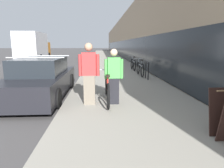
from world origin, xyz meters
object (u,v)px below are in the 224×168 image
object	(u,v)px
person_bystander	(89,74)
tandem_bicycle	(107,89)
cruiser_bike_nearest	(140,69)
cruiser_bike_middle	(133,64)
moving_truck	(33,47)
parked_sedan_curbside	(42,79)
bike_rack_hoop	(147,69)
person_rider	(114,77)

from	to	relation	value
person_bystander	tandem_bicycle	bearing A→B (deg)	27.78
cruiser_bike_nearest	cruiser_bike_middle	bearing A→B (deg)	89.50
person_bystander	cruiser_bike_middle	distance (m)	7.99
moving_truck	cruiser_bike_middle	bearing A→B (deg)	-46.23
person_bystander	parked_sedan_curbside	world-z (taller)	person_bystander
tandem_bicycle	bike_rack_hoop	size ratio (longest dim) A/B	2.74
person_bystander	person_rider	bearing A→B (deg)	-1.14
cruiser_bike_nearest	parked_sedan_curbside	world-z (taller)	parked_sedan_curbside
bike_rack_hoop	cruiser_bike_nearest	world-z (taller)	cruiser_bike_nearest
person_bystander	parked_sedan_curbside	xyz separation A→B (m)	(-1.74, 1.47, -0.39)
parked_sedan_curbside	bike_rack_hoop	bearing A→B (deg)	30.95
tandem_bicycle	parked_sedan_curbside	distance (m)	2.55
person_bystander	parked_sedan_curbside	bearing A→B (deg)	139.85
bike_rack_hoop	parked_sedan_curbside	world-z (taller)	parked_sedan_curbside
bike_rack_hoop	parked_sedan_curbside	size ratio (longest dim) A/B	0.18
tandem_bicycle	cruiser_bike_middle	bearing A→B (deg)	74.71
person_rider	person_bystander	distance (m)	0.69
person_bystander	cruiser_bike_nearest	bearing A→B (deg)	64.26
person_rider	cruiser_bike_nearest	world-z (taller)	person_rider
cruiser_bike_nearest	cruiser_bike_middle	size ratio (longest dim) A/B	1.03
tandem_bicycle	cruiser_bike_nearest	xyz separation A→B (m)	(1.98, 4.89, 0.01)
tandem_bicycle	bike_rack_hoop	world-z (taller)	tandem_bicycle
bike_rack_hoop	moving_truck	xyz separation A→B (m)	(-9.72, 13.54, 0.90)
person_bystander	cruiser_bike_nearest	distance (m)	5.74
tandem_bicycle	person_bystander	bearing A→B (deg)	-152.22
moving_truck	tandem_bicycle	bearing A→B (deg)	-66.28
parked_sedan_curbside	cruiser_bike_middle	bearing A→B (deg)	55.17
bike_rack_hoop	cruiser_bike_middle	size ratio (longest dim) A/B	0.47
tandem_bicycle	bike_rack_hoop	distance (m)	4.35
bike_rack_hoop	cruiser_bike_nearest	size ratio (longest dim) A/B	0.45
cruiser_bike_middle	cruiser_bike_nearest	bearing A→B (deg)	-90.50
person_rider	person_bystander	xyz separation A→B (m)	(-0.69, 0.01, 0.08)
tandem_bicycle	moving_truck	world-z (taller)	moving_truck
tandem_bicycle	person_rider	size ratio (longest dim) A/B	1.49
cruiser_bike_middle	parked_sedan_curbside	bearing A→B (deg)	-124.83
tandem_bicycle	bike_rack_hoop	xyz separation A→B (m)	(2.10, 3.81, 0.14)
bike_rack_hoop	cruiser_bike_nearest	xyz separation A→B (m)	(-0.12, 1.08, -0.13)
person_rider	cruiser_bike_middle	bearing A→B (deg)	76.54
tandem_bicycle	moving_truck	bearing A→B (deg)	113.72
parked_sedan_curbside	moving_truck	bearing A→B (deg)	108.40
cruiser_bike_nearest	moving_truck	distance (m)	15.76
cruiser_bike_middle	parked_sedan_curbside	distance (m)	7.44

